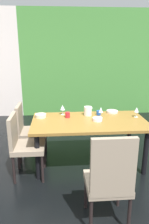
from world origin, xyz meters
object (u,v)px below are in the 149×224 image
chair_left_far (28,129)px  serving_bowl_east (97,119)px  cup_west (68,115)px  pitcher_north (88,111)px  dining_table (89,126)px  cup_near_shelf (99,113)px  chair_left_near (23,143)px  wine_glass_right (137,110)px  serving_bowl_center (41,116)px  wine_glass_south (101,110)px  wine_glass_near_window (63,108)px  serving_bowl_front (112,112)px  chair_head_near (109,179)px

chair_left_far → serving_bowl_east: chair_left_far is taller
cup_west → pitcher_north: size_ratio=0.59×
dining_table → cup_near_shelf: (0.19, 0.27, 0.12)m
chair_left_near → cup_near_shelf: chair_left_near is taller
chair_left_near → serving_bowl_east: chair_left_near is taller
wine_glass_right → serving_bowl_east: 0.66m
serving_bowl_center → serving_bowl_east: serving_bowl_center is taller
wine_glass_south → cup_near_shelf: size_ratio=2.17×
wine_glass_near_window → serving_bowl_center: (-0.35, -0.11, -0.09)m
serving_bowl_front → pitcher_north: pitcher_north is taller
wine_glass_right → serving_bowl_east: size_ratio=1.09×
serving_bowl_east → wine_glass_near_window: bearing=145.3°
cup_near_shelf → wine_glass_near_window: bearing=173.8°
chair_left_far → wine_glass_south: chair_left_far is taller
chair_left_far → chair_left_near: 0.54m
serving_bowl_center → cup_west: 0.43m
wine_glass_right → serving_bowl_east: wine_glass_right is taller
dining_table → chair_left_far: chair_left_far is taller
serving_bowl_front → cup_west: bearing=-164.9°
chair_left_near → chair_left_far: bearing=180.0°
chair_head_near → pitcher_north: chair_head_near is taller
chair_left_far → chair_head_near: bearing=32.4°
dining_table → serving_bowl_front: (0.44, 0.38, 0.10)m
cup_west → pitcher_north: pitcher_north is taller
serving_bowl_east → cup_west: (-0.44, 0.19, 0.02)m
dining_table → pitcher_north: (0.01, 0.26, 0.16)m
wine_glass_right → cup_near_shelf: 0.60m
serving_bowl_east → pitcher_north: size_ratio=1.00×
wine_glass_near_window → cup_west: size_ratio=1.86×
wine_glass_right → serving_bowl_center: (-1.50, 0.11, -0.09)m
chair_left_near → cup_west: (0.64, 0.44, 0.25)m
wine_glass_south → serving_bowl_center: bearing=174.9°
pitcher_north → serving_bowl_center: bearing=-177.1°
cup_west → pitcher_north: (0.33, 0.09, 0.03)m
wine_glass_near_window → pitcher_north: wine_glass_near_window is taller
cup_west → chair_head_near: bearing=-76.8°
dining_table → serving_bowl_front: bearing=40.4°
chair_head_near → chair_left_far: size_ratio=1.14×
wine_glass_near_window → wine_glass_right: bearing=-10.9°
serving_bowl_center → pitcher_north: (0.76, 0.04, 0.05)m
cup_near_shelf → cup_west: 0.52m
chair_left_far → cup_west: bearing=81.0°
chair_head_near → serving_bowl_front: chair_head_near is taller
serving_bowl_center → cup_west: size_ratio=2.01×
wine_glass_right → pitcher_north: 0.76m
chair_head_near → serving_bowl_front: 1.71m
dining_table → chair_left_near: chair_left_near is taller
chair_left_far → serving_bowl_center: bearing=76.7°
dining_table → chair_left_far: (-0.96, 0.27, -0.12)m
chair_left_near → wine_glass_near_window: (0.57, 0.60, 0.32)m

